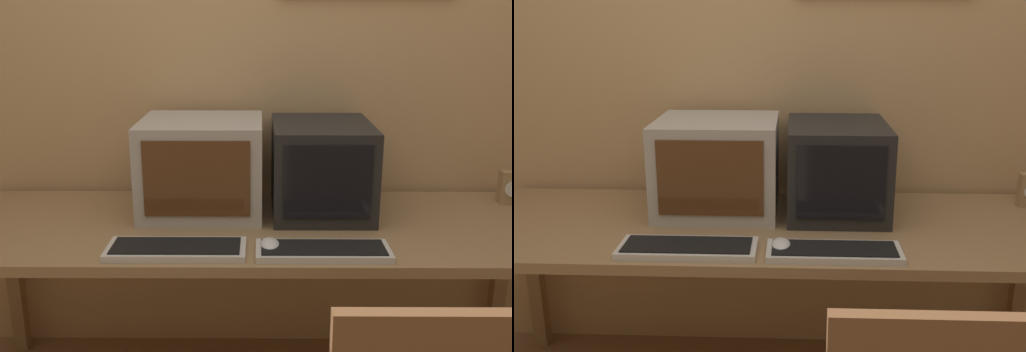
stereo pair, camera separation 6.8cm
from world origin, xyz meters
TOP-DOWN VIEW (x-y plane):
  - wall_back at (0.00, 1.34)m, footprint 8.00×0.08m
  - desk at (0.00, 0.91)m, footprint 2.22×0.76m
  - monitor_left at (-0.20, 1.05)m, footprint 0.45×0.42m
  - monitor_right at (0.25, 1.06)m, footprint 0.37×0.46m
  - keyboard_main at (-0.25, 0.64)m, footprint 0.44×0.17m
  - keyboard_side at (0.21, 0.63)m, footprint 0.42×0.15m
  - mouse_near_keyboard at (0.05, 0.65)m, footprint 0.06×0.10m

SIDE VIEW (x-z plane):
  - desk at x=0.00m, z-range 0.30..1.03m
  - keyboard_main at x=-0.25m, z-range 0.73..0.76m
  - keyboard_side at x=0.21m, z-range 0.73..0.76m
  - mouse_near_keyboard at x=0.05m, z-range 0.73..0.77m
  - monitor_right at x=0.25m, z-range 0.73..1.07m
  - monitor_left at x=-0.20m, z-range 0.73..1.08m
  - wall_back at x=0.00m, z-range 0.01..2.61m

